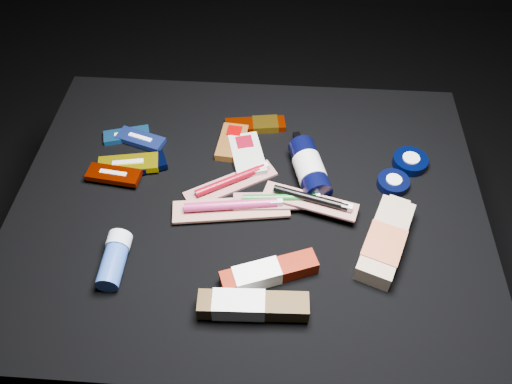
# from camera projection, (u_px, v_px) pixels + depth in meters

# --- Properties ---
(ground) EXTENTS (3.00, 3.00, 0.00)m
(ground) POSITION_uv_depth(u_px,v_px,m) (250.00, 294.00, 1.35)
(ground) COLOR black
(ground) RESTS_ON ground
(cloth_table) EXTENTS (0.98, 0.78, 0.40)m
(cloth_table) POSITION_uv_depth(u_px,v_px,m) (249.00, 254.00, 1.20)
(cloth_table) COLOR black
(cloth_table) RESTS_ON ground
(luna_bar_0) EXTENTS (0.11, 0.07, 0.01)m
(luna_bar_0) POSITION_uv_depth(u_px,v_px,m) (127.00, 135.00, 1.16)
(luna_bar_0) COLOR #18589B
(luna_bar_0) RESTS_ON cloth_table
(luna_bar_1) EXTENTS (0.12, 0.07, 0.01)m
(luna_bar_1) POSITION_uv_depth(u_px,v_px,m) (141.00, 139.00, 1.15)
(luna_bar_1) COLOR #243CA8
(luna_bar_1) RESTS_ON cloth_table
(luna_bar_2) EXTENTS (0.13, 0.09, 0.02)m
(luna_bar_2) POSITION_uv_depth(u_px,v_px,m) (137.00, 166.00, 1.09)
(luna_bar_2) COLOR black
(luna_bar_2) RESTS_ON cloth_table
(luna_bar_3) EXTENTS (0.14, 0.07, 0.02)m
(luna_bar_3) POSITION_uv_depth(u_px,v_px,m) (129.00, 164.00, 1.09)
(luna_bar_3) COLOR #C1AF04
(luna_bar_3) RESTS_ON cloth_table
(luna_bar_4) EXTENTS (0.12, 0.06, 0.02)m
(luna_bar_4) POSITION_uv_depth(u_px,v_px,m) (114.00, 175.00, 1.07)
(luna_bar_4) COLOR #7E1300
(luna_bar_4) RESTS_ON cloth_table
(clif_bar_0) EXTENTS (0.07, 0.11, 0.02)m
(clif_bar_0) POSITION_uv_depth(u_px,v_px,m) (232.00, 141.00, 1.14)
(clif_bar_0) COLOR brown
(clif_bar_0) RESTS_ON cloth_table
(clif_bar_1) EXTENTS (0.10, 0.14, 0.02)m
(clif_bar_1) POSITION_uv_depth(u_px,v_px,m) (247.00, 154.00, 1.12)
(clif_bar_1) COLOR beige
(clif_bar_1) RESTS_ON cloth_table
(power_bar) EXTENTS (0.15, 0.06, 0.02)m
(power_bar) POSITION_uv_depth(u_px,v_px,m) (259.00, 125.00, 1.18)
(power_bar) COLOR #881800
(power_bar) RESTS_ON cloth_table
(lotion_bottle) EXTENTS (0.10, 0.19, 0.06)m
(lotion_bottle) POSITION_uv_depth(u_px,v_px,m) (309.00, 168.00, 1.06)
(lotion_bottle) COLOR black
(lotion_bottle) RESTS_ON cloth_table
(cream_tin_upper) EXTENTS (0.08, 0.08, 0.02)m
(cream_tin_upper) POSITION_uv_depth(u_px,v_px,m) (410.00, 161.00, 1.10)
(cream_tin_upper) COLOR black
(cream_tin_upper) RESTS_ON cloth_table
(cream_tin_lower) EXTENTS (0.07, 0.07, 0.02)m
(cream_tin_lower) POSITION_uv_depth(u_px,v_px,m) (393.00, 183.00, 1.06)
(cream_tin_lower) COLOR black
(cream_tin_lower) RESTS_ON cloth_table
(bodywash_bottle) EXTENTS (0.13, 0.21, 0.04)m
(bodywash_bottle) POSITION_uv_depth(u_px,v_px,m) (385.00, 242.00, 0.95)
(bodywash_bottle) COLOR tan
(bodywash_bottle) RESTS_ON cloth_table
(deodorant_stick) EXTENTS (0.05, 0.11, 0.05)m
(deodorant_stick) POSITION_uv_depth(u_px,v_px,m) (114.00, 259.00, 0.93)
(deodorant_stick) COLOR #2C4FA8
(deodorant_stick) RESTS_ON cloth_table
(toothbrush_pack_0) EXTENTS (0.20, 0.15, 0.02)m
(toothbrush_pack_0) POSITION_uv_depth(u_px,v_px,m) (232.00, 182.00, 1.07)
(toothbrush_pack_0) COLOR #B1ABA6
(toothbrush_pack_0) RESTS_ON cloth_table
(toothbrush_pack_1) EXTENTS (0.24, 0.09, 0.03)m
(toothbrush_pack_1) POSITION_uv_depth(u_px,v_px,m) (233.00, 207.00, 1.01)
(toothbrush_pack_1) COLOR #AFA9A2
(toothbrush_pack_1) RESTS_ON cloth_table
(toothbrush_pack_2) EXTENTS (0.19, 0.06, 0.02)m
(toothbrush_pack_2) POSITION_uv_depth(u_px,v_px,m) (280.00, 200.00, 1.02)
(toothbrush_pack_2) COLOR #A49C99
(toothbrush_pack_2) RESTS_ON cloth_table
(toothbrush_pack_3) EXTENTS (0.20, 0.09, 0.02)m
(toothbrush_pack_3) POSITION_uv_depth(u_px,v_px,m) (311.00, 200.00, 1.01)
(toothbrush_pack_3) COLOR #B1A9A6
(toothbrush_pack_3) RESTS_ON cloth_table
(toothpaste_carton_red) EXTENTS (0.18, 0.10, 0.04)m
(toothpaste_carton_red) POSITION_uv_depth(u_px,v_px,m) (265.00, 274.00, 0.91)
(toothpaste_carton_red) COLOR #711101
(toothpaste_carton_red) RESTS_ON cloth_table
(toothpaste_carton_green) EXTENTS (0.19, 0.05, 0.04)m
(toothpaste_carton_green) POSITION_uv_depth(u_px,v_px,m) (248.00, 305.00, 0.86)
(toothpaste_carton_green) COLOR #3E2B10
(toothpaste_carton_green) RESTS_ON cloth_table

